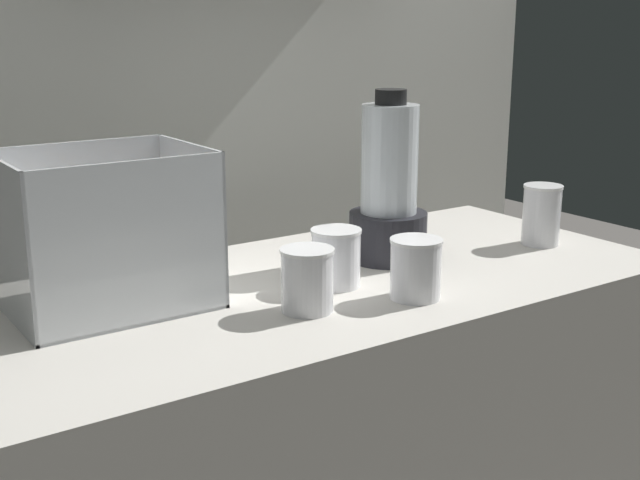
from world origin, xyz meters
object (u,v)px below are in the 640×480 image
Objects in this scene: juice_cup_orange_far_left at (307,284)px; juice_cup_carrot_middle at (415,273)px; juice_cup_orange_left at (336,262)px; juice_cup_pomegranate_right at (541,219)px; blender_pitcher at (389,194)px; carrot_display_bin at (112,259)px.

juice_cup_orange_far_left is 0.20m from juice_cup_carrot_middle.
juice_cup_orange_far_left reaches higher than juice_cup_orange_left.
juice_cup_orange_far_left and juice_cup_carrot_middle have the same top height.
juice_cup_pomegranate_right reaches higher than juice_cup_carrot_middle.
juice_cup_pomegranate_right is (0.35, -0.10, -0.08)m from blender_pitcher.
carrot_display_bin reaches higher than juice_cup_orange_far_left.
juice_cup_carrot_middle is 0.82× the size of juice_cup_pomegranate_right.
blender_pitcher is at bearing 23.94° from juice_cup_orange_left.
juice_cup_orange_far_left is at bearing -151.37° from blender_pitcher.
blender_pitcher reaches higher than juice_cup_pomegranate_right.
carrot_display_bin is 0.40m from juice_cup_orange_left.
juice_cup_orange_far_left is 0.67m from juice_cup_pomegranate_right.
juice_cup_carrot_middle is at bearing -117.44° from blender_pitcher.
carrot_display_bin is at bearing 149.29° from juice_cup_carrot_middle.
juice_cup_pomegranate_right is at bearing -15.44° from blender_pitcher.
blender_pitcher reaches higher than juice_cup_carrot_middle.
juice_cup_orange_far_left is 1.01× the size of juice_cup_carrot_middle.
juice_cup_orange_left is at bearing 119.14° from juice_cup_carrot_middle.
juice_cup_carrot_middle is (0.20, -0.05, -0.00)m from juice_cup_orange_far_left.
blender_pitcher is at bearing 164.56° from juice_cup_pomegranate_right.
carrot_display_bin is 3.00× the size of juice_cup_orange_far_left.
blender_pitcher reaches higher than juice_cup_orange_far_left.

